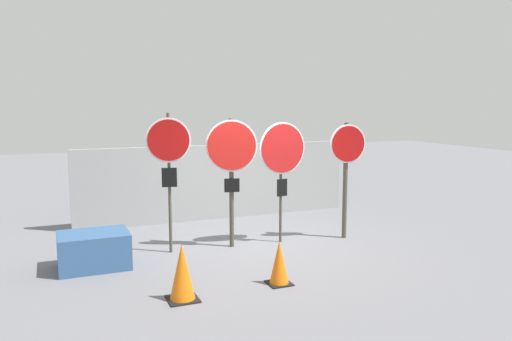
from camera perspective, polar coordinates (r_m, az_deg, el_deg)
ground_plane at (r=9.32m, az=0.41°, el=-8.54°), size 40.00×40.00×0.00m
fence_back at (r=11.31m, az=-4.33°, el=-1.30°), size 6.31×0.12×1.68m
stop_sign_0 at (r=8.64m, az=-9.95°, el=2.21°), size 0.75×0.20×2.44m
stop_sign_1 at (r=8.88m, az=-2.80°, el=1.46°), size 0.90×0.26×2.34m
stop_sign_2 at (r=9.20m, az=3.03°, el=1.89°), size 0.96×0.15×2.26m
stop_sign_3 at (r=9.66m, az=10.34°, el=1.25°), size 0.74×0.17×2.24m
traffic_cone_0 at (r=6.81m, az=-8.44°, el=-11.44°), size 0.41×0.41×0.77m
traffic_cone_1 at (r=7.33m, az=2.67°, el=-10.48°), size 0.34×0.34×0.65m
storage_crate at (r=8.44m, az=-18.05°, el=-8.66°), size 1.08×0.80×0.57m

